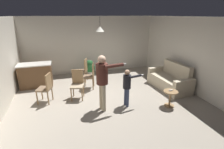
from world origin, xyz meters
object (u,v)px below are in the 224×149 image
(dining_chair_spare, at_px, (46,87))
(spare_remote_on_table, at_px, (171,90))
(dining_chair_by_counter, at_px, (90,75))
(kitchen_counter, at_px, (36,75))
(person_adult, at_px, (103,77))
(potted_plant_corner, at_px, (90,67))
(side_table_by_couch, at_px, (170,97))
(person_child, at_px, (127,84))
(couch_floral, at_px, (170,80))
(dining_chair_near_wall, at_px, (77,83))
(dining_chair_centre_back, at_px, (83,69))

(dining_chair_spare, bearing_deg, spare_remote_on_table, -91.29)
(dining_chair_by_counter, bearing_deg, dining_chair_spare, 129.98)
(kitchen_counter, xyz_separation_m, person_adult, (2.14, -2.50, 0.58))
(potted_plant_corner, bearing_deg, side_table_by_couch, -61.79)
(person_child, bearing_deg, couch_floral, 99.80)
(dining_chair_by_counter, bearing_deg, dining_chair_near_wall, 156.00)
(side_table_by_couch, height_order, potted_plant_corner, potted_plant_corner)
(dining_chair_near_wall, distance_m, spare_remote_on_table, 3.07)
(person_child, bearing_deg, side_table_by_couch, 61.12)
(side_table_by_couch, relative_size, dining_chair_by_counter, 0.52)
(dining_chair_near_wall, bearing_deg, dining_chair_centre_back, -90.10)
(dining_chair_by_counter, xyz_separation_m, dining_chair_centre_back, (-0.16, 0.79, 0.00))
(person_adult, xyz_separation_m, potted_plant_corner, (0.14, 3.19, -0.64))
(dining_chair_by_counter, bearing_deg, spare_remote_on_table, -118.67)
(dining_chair_spare, height_order, spare_remote_on_table, dining_chair_spare)
(dining_chair_by_counter, height_order, spare_remote_on_table, dining_chair_by_counter)
(potted_plant_corner, bearing_deg, person_child, -78.76)
(dining_chair_spare, distance_m, spare_remote_on_table, 3.99)
(dining_chair_centre_back, bearing_deg, dining_chair_by_counter, -147.03)
(kitchen_counter, relative_size, person_adult, 0.74)
(dining_chair_spare, bearing_deg, person_child, -92.97)
(dining_chair_centre_back, xyz_separation_m, spare_remote_on_table, (2.32, -2.89, -0.01))
(person_child, distance_m, dining_chair_spare, 2.64)
(kitchen_counter, height_order, person_adult, person_adult)
(kitchen_counter, height_order, dining_chair_by_counter, dining_chair_by_counter)
(kitchen_counter, xyz_separation_m, potted_plant_corner, (2.28, 0.69, -0.07))
(couch_floral, xyz_separation_m, dining_chair_by_counter, (-3.01, 0.88, 0.21))
(dining_chair_by_counter, bearing_deg, couch_floral, -90.82)
(potted_plant_corner, relative_size, spare_remote_on_table, 5.76)
(person_adult, height_order, potted_plant_corner, person_adult)
(dining_chair_by_counter, relative_size, spare_remote_on_table, 7.69)
(kitchen_counter, distance_m, potted_plant_corner, 2.38)
(dining_chair_centre_back, bearing_deg, spare_remote_on_table, -119.83)
(spare_remote_on_table, bearing_deg, potted_plant_corner, 118.40)
(side_table_by_couch, bearing_deg, dining_chair_by_counter, 135.51)
(dining_chair_by_counter, height_order, dining_chair_near_wall, same)
(kitchen_counter, xyz_separation_m, dining_chair_spare, (0.47, -1.52, 0.07))
(person_child, xyz_separation_m, dining_chair_by_counter, (-0.86, 1.70, -0.21))
(kitchen_counter, xyz_separation_m, spare_remote_on_table, (4.22, -2.89, 0.06))
(kitchen_counter, distance_m, spare_remote_on_table, 5.11)
(kitchen_counter, height_order, spare_remote_on_table, kitchen_counter)
(person_child, bearing_deg, dining_chair_near_wall, -136.26)
(couch_floral, xyz_separation_m, dining_chair_near_wall, (-3.58, 0.19, 0.21))
(kitchen_counter, bearing_deg, person_child, -40.59)
(kitchen_counter, bearing_deg, dining_chair_by_counter, -21.16)
(dining_chair_spare, distance_m, potted_plant_corner, 2.85)
(dining_chair_near_wall, bearing_deg, couch_floral, -167.77)
(dining_chair_near_wall, relative_size, dining_chair_spare, 1.00)
(person_child, bearing_deg, person_adult, -100.70)
(couch_floral, xyz_separation_m, side_table_by_couch, (-0.85, -1.24, -0.00))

